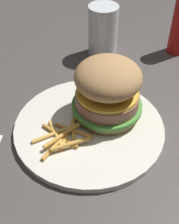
% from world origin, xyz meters
% --- Properties ---
extents(ground_plane, '(1.60, 1.60, 0.00)m').
position_xyz_m(ground_plane, '(0.00, 0.00, 0.00)').
color(ground_plane, '#47423F').
extents(plate, '(0.28, 0.28, 0.01)m').
position_xyz_m(plate, '(-0.02, 0.00, 0.01)').
color(plate, silver).
rests_on(plate, ground_plane).
extents(sandwich, '(0.13, 0.13, 0.12)m').
position_xyz_m(sandwich, '(0.00, 0.04, 0.07)').
color(sandwich, tan).
rests_on(sandwich, plate).
extents(fries_pile, '(0.10, 0.11, 0.01)m').
position_xyz_m(fries_pile, '(-0.06, -0.04, 0.02)').
color(fries_pile, gold).
rests_on(fries_pile, plate).
extents(drink_glass, '(0.07, 0.07, 0.12)m').
position_xyz_m(drink_glass, '(-0.06, 0.26, 0.06)').
color(drink_glass, silver).
rests_on(drink_glass, ground_plane).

